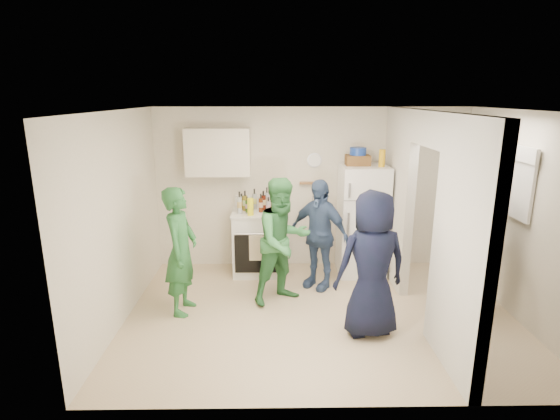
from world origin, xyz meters
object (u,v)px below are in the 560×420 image
(wicker_basket, at_px, (358,160))
(yellow_cup_stack_top, at_px, (382,158))
(person_denim, at_px, (318,234))
(stove, at_px, (260,242))
(person_green_center, at_px, (283,241))
(person_navy, at_px, (372,264))
(fridge, at_px, (362,220))
(blue_bowl, at_px, (358,151))
(person_nook, at_px, (476,252))
(person_green_left, at_px, (181,251))

(wicker_basket, xyz_separation_m, yellow_cup_stack_top, (0.32, -0.15, 0.05))
(yellow_cup_stack_top, height_order, person_denim, yellow_cup_stack_top)
(stove, distance_m, person_green_center, 1.09)
(person_denim, bearing_deg, person_navy, -32.26)
(wicker_basket, bearing_deg, fridge, -26.57)
(blue_bowl, xyz_separation_m, person_nook, (1.26, -1.33, -1.08))
(fridge, relative_size, yellow_cup_stack_top, 6.67)
(person_green_left, distance_m, person_green_center, 1.30)
(person_navy, bearing_deg, wicker_basket, -105.78)
(wicker_basket, bearing_deg, person_navy, -94.50)
(person_green_center, distance_m, person_nook, 2.40)
(person_green_left, distance_m, person_nook, 3.64)
(yellow_cup_stack_top, relative_size, person_nook, 0.16)
(fridge, distance_m, person_green_left, 2.77)
(fridge, distance_m, person_nook, 1.72)
(stove, bearing_deg, person_nook, -25.78)
(yellow_cup_stack_top, relative_size, person_green_left, 0.16)
(wicker_basket, height_order, yellow_cup_stack_top, yellow_cup_stack_top)
(person_navy, bearing_deg, person_green_center, -52.07)
(stove, distance_m, person_nook, 3.02)
(person_green_left, xyz_separation_m, person_denim, (1.77, 0.71, -0.02))
(wicker_basket, distance_m, yellow_cup_stack_top, 0.36)
(yellow_cup_stack_top, height_order, person_nook, yellow_cup_stack_top)
(wicker_basket, xyz_separation_m, blue_bowl, (0.00, 0.00, 0.13))
(stove, bearing_deg, person_green_left, -126.59)
(stove, relative_size, wicker_basket, 2.79)
(fridge, height_order, person_green_center, fridge)
(wicker_basket, relative_size, person_nook, 0.22)
(blue_bowl, bearing_deg, person_nook, -46.59)
(stove, relative_size, blue_bowl, 4.07)
(yellow_cup_stack_top, xyz_separation_m, person_navy, (-0.46, -1.68, -0.95))
(blue_bowl, relative_size, person_green_left, 0.15)
(fridge, height_order, person_nook, fridge)
(person_green_center, bearing_deg, yellow_cup_stack_top, -2.22)
(fridge, relative_size, wicker_basket, 4.76)
(blue_bowl, xyz_separation_m, person_green_center, (-1.11, -0.99, -1.04))
(blue_bowl, xyz_separation_m, person_green_left, (-2.38, -1.27, -1.07))
(person_denim, bearing_deg, person_green_left, -120.52)
(blue_bowl, bearing_deg, wicker_basket, 0.00)
(yellow_cup_stack_top, distance_m, person_denim, 1.43)
(person_green_center, bearing_deg, person_nook, -40.71)
(fridge, xyz_separation_m, person_nook, (1.16, -1.28, -0.04))
(fridge, bearing_deg, person_green_left, -153.79)
(wicker_basket, bearing_deg, person_denim, -137.48)
(person_green_left, relative_size, person_nook, 1.02)
(wicker_basket, height_order, person_navy, wicker_basket)
(wicker_basket, bearing_deg, blue_bowl, 0.00)
(yellow_cup_stack_top, xyz_separation_m, person_denim, (-0.93, -0.41, -1.01))
(fridge, distance_m, wicker_basket, 0.92)
(fridge, xyz_separation_m, person_green_left, (-2.48, -1.22, -0.03))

